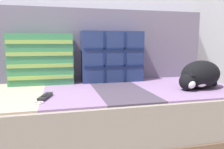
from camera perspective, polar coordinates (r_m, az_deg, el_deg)
The scene contains 6 objects.
couch at distance 1.50m, azimuth -4.71°, elevation -11.15°, with size 2.03×0.91×0.40m.
sofa_backrest at distance 1.80m, azimuth -6.86°, elevation 7.64°, with size 1.99×0.14×0.56m.
throw_pillow_quilted at distance 1.69m, azimuth 0.08°, elevation 4.69°, with size 0.47×0.14×0.39m.
throw_pillow_striped at distance 1.65m, azimuth -17.96°, elevation 3.81°, with size 0.45×0.14×0.36m.
sleeping_cat at distance 1.54m, azimuth 21.92°, elevation -0.21°, with size 0.37×0.30×0.18m.
game_remote_near at distance 1.23m, azimuth -17.14°, elevation -5.66°, with size 0.09×0.20×0.02m.
Camera 1 is at (-0.22, -1.30, 0.69)m, focal length 35.00 mm.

